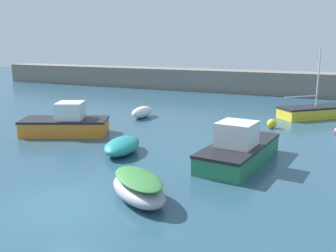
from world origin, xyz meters
The scene contains 9 objects.
ground_plane centered at (0.00, 0.00, -0.10)m, with size 120.00×120.00×0.20m, color #284C60.
harbor_breakwater centered at (0.00, 30.93, 1.15)m, with size 67.05×3.43×2.30m, color slate.
sailboat_twin_hulled centered at (6.32, 19.27, 0.42)m, with size 5.13×4.98×4.92m.
cabin_cruiser_white centered at (-6.38, 7.86, 0.65)m, with size 5.28×3.96×1.88m.
fishing_dinghy_green centered at (-4.80, 14.05, 0.40)m, with size 0.97×2.39×0.80m.
rowboat_white_midwater centered at (-1.44, 5.96, 0.37)m, with size 2.08×3.14×0.74m.
rowboat_with_red_cover centered at (1.94, 1.51, 0.44)m, with size 3.28×3.01×0.88m.
motorboat_grey_hull centered at (3.98, 6.89, 0.63)m, with size 2.63×5.69×1.90m.
mooring_buoy_yellow centered at (4.12, 14.50, 0.29)m, with size 0.58×0.58×0.58m, color yellow.
Camera 1 is at (7.82, -8.78, 5.19)m, focal length 40.00 mm.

